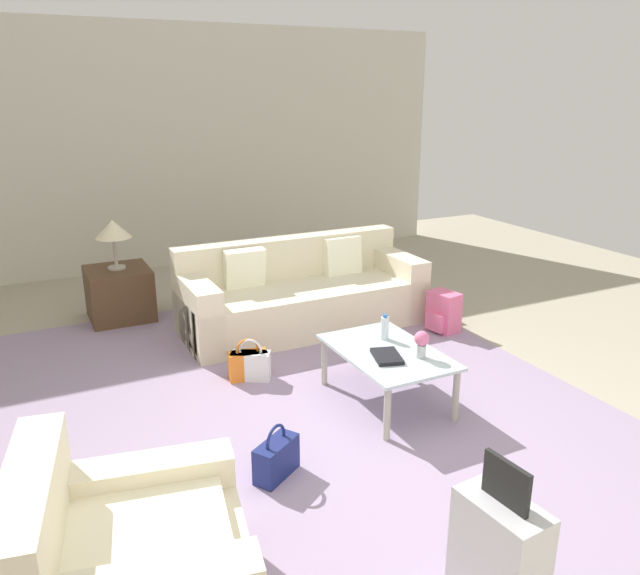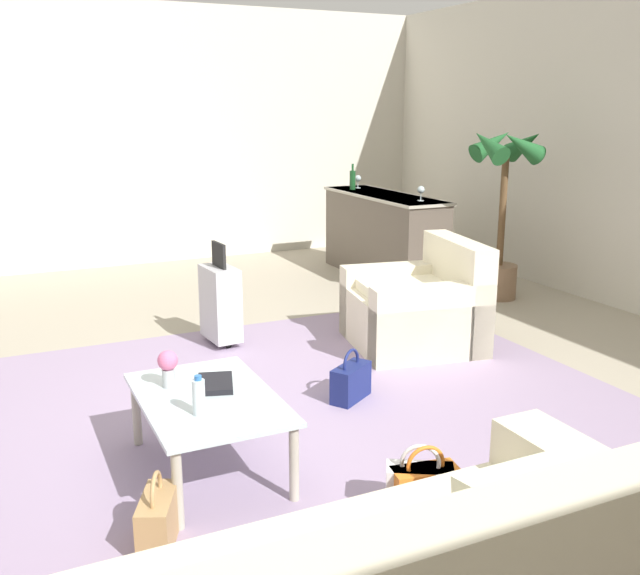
# 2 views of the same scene
# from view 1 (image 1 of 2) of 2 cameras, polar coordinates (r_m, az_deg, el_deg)

# --- Properties ---
(ground_plane) EXTENTS (12.00, 12.00, 0.00)m
(ground_plane) POSITION_cam_1_polar(r_m,az_deg,el_deg) (4.39, 3.18, -13.94)
(ground_plane) COLOR #A89E89
(wall_right) EXTENTS (0.12, 8.00, 3.10)m
(wall_right) POSITION_cam_1_polar(r_m,az_deg,el_deg) (8.53, -14.03, 12.20)
(wall_right) COLOR beige
(wall_right) RESTS_ON ground
(area_rug) EXTENTS (5.20, 4.40, 0.01)m
(area_rug) POSITION_cam_1_polar(r_m,az_deg,el_deg) (4.78, -2.57, -11.07)
(area_rug) COLOR #9984A3
(area_rug) RESTS_ON ground
(couch) EXTENTS (0.93, 2.40, 0.86)m
(couch) POSITION_cam_1_polar(r_m,az_deg,el_deg) (6.29, -1.87, -0.80)
(couch) COLOR beige
(couch) RESTS_ON ground
(armchair) EXTENTS (1.12, 1.12, 0.86)m
(armchair) POSITION_cam_1_polar(r_m,az_deg,el_deg) (3.10, -17.73, -23.74)
(armchair) COLOR beige
(armchair) RESTS_ON ground
(coffee_table) EXTENTS (1.04, 0.68, 0.43)m
(coffee_table) POSITION_cam_1_polar(r_m,az_deg,el_deg) (4.75, 6.15, -6.32)
(coffee_table) COLOR silver
(coffee_table) RESTS_ON ground
(water_bottle) EXTENTS (0.06, 0.06, 0.20)m
(water_bottle) POSITION_cam_1_polar(r_m,az_deg,el_deg) (4.90, 5.94, -3.68)
(water_bottle) COLOR silver
(water_bottle) RESTS_ON coffee_table
(coffee_table_book) EXTENTS (0.32, 0.26, 0.03)m
(coffee_table_book) POSITION_cam_1_polar(r_m,az_deg,el_deg) (4.59, 6.13, -6.27)
(coffee_table_book) COLOR black
(coffee_table_book) RESTS_ON coffee_table
(flower_vase) EXTENTS (0.11, 0.11, 0.21)m
(flower_vase) POSITION_cam_1_polar(r_m,az_deg,el_deg) (4.59, 9.28, -4.93)
(flower_vase) COLOR #B2B7BC
(flower_vase) RESTS_ON coffee_table
(side_table) EXTENTS (0.63, 0.63, 0.54)m
(side_table) POSITION_cam_1_polar(r_m,az_deg,el_deg) (6.80, -17.86, -0.53)
(side_table) COLOR #513823
(side_table) RESTS_ON ground
(table_lamp) EXTENTS (0.36, 0.36, 0.51)m
(table_lamp) POSITION_cam_1_polar(r_m,az_deg,el_deg) (6.63, -18.40, 4.98)
(table_lamp) COLOR #ADA899
(table_lamp) RESTS_ON side_table
(suitcase_silver) EXTENTS (0.42, 0.25, 0.85)m
(suitcase_silver) POSITION_cam_1_polar(r_m,az_deg,el_deg) (3.05, 15.96, -22.84)
(suitcase_silver) COLOR #B7B7BC
(suitcase_silver) RESTS_ON ground
(handbag_white) EXTENTS (0.28, 0.35, 0.36)m
(handbag_white) POSITION_cam_1_polar(r_m,az_deg,el_deg) (5.21, -6.36, -7.05)
(handbag_white) COLOR white
(handbag_white) RESTS_ON ground
(handbag_tan) EXTENTS (0.35, 0.26, 0.36)m
(handbag_tan) POSITION_cam_1_polar(r_m,az_deg,el_deg) (5.48, 6.51, -5.75)
(handbag_tan) COLOR tan
(handbag_tan) RESTS_ON ground
(handbag_orange) EXTENTS (0.19, 0.34, 0.36)m
(handbag_orange) POSITION_cam_1_polar(r_m,az_deg,el_deg) (5.22, -6.60, -6.99)
(handbag_orange) COLOR orange
(handbag_orange) RESTS_ON ground
(handbag_navy) EXTENTS (0.29, 0.34, 0.36)m
(handbag_navy) POSITION_cam_1_polar(r_m,az_deg,el_deg) (4.00, -4.02, -15.28)
(handbag_navy) COLOR navy
(handbag_navy) RESTS_ON ground
(backpack_pink) EXTENTS (0.33, 0.29, 0.40)m
(backpack_pink) POSITION_cam_1_polar(r_m,az_deg,el_deg) (6.27, 11.17, -2.26)
(backpack_pink) COLOR pink
(backpack_pink) RESTS_ON ground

